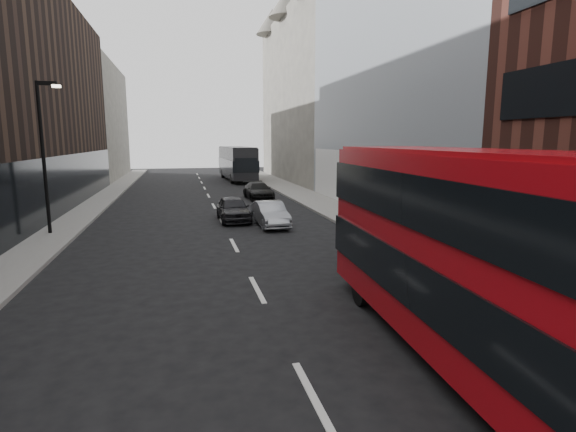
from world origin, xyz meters
TOP-DOWN VIEW (x-y plane):
  - sidewalk_right at (7.50, 25.00)m, footprint 3.00×80.00m
  - sidewalk_left at (-8.00, 25.00)m, footprint 2.00×80.00m
  - building_modern_block at (11.47, 21.00)m, footprint 5.03×22.00m
  - building_victorian at (11.38, 44.00)m, footprint 6.50×24.00m
  - building_left_mid at (-11.50, 30.00)m, footprint 5.00×24.00m
  - building_left_far at (-11.50, 52.00)m, footprint 5.00×20.00m
  - street_lamp at (-8.22, 18.00)m, footprint 1.06×0.22m
  - red_bus at (3.48, 2.62)m, footprint 3.10×10.83m
  - grey_bus at (4.07, 45.73)m, footprint 3.15×11.73m
  - car_a at (0.66, 20.00)m, footprint 1.73×4.12m
  - car_b at (2.40, 18.01)m, footprint 1.50×3.98m
  - car_c at (3.64, 29.05)m, footprint 1.99×4.51m

SIDE VIEW (x-z plane):
  - sidewalk_right at x=7.50m, z-range 0.00..0.15m
  - sidewalk_left at x=-8.00m, z-range 0.00..0.15m
  - car_c at x=3.64m, z-range 0.00..1.29m
  - car_b at x=2.40m, z-range 0.00..1.30m
  - car_a at x=0.66m, z-range 0.00..1.39m
  - grey_bus at x=4.07m, z-range 0.13..3.89m
  - red_bus at x=3.48m, z-range 0.24..4.57m
  - street_lamp at x=-8.22m, z-range 0.68..7.68m
  - building_left_far at x=-11.50m, z-range 0.00..13.00m
  - building_left_mid at x=-11.50m, z-range 0.00..14.00m
  - building_victorian at x=11.38m, z-range -0.84..20.16m
  - building_modern_block at x=11.47m, z-range -0.10..19.90m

